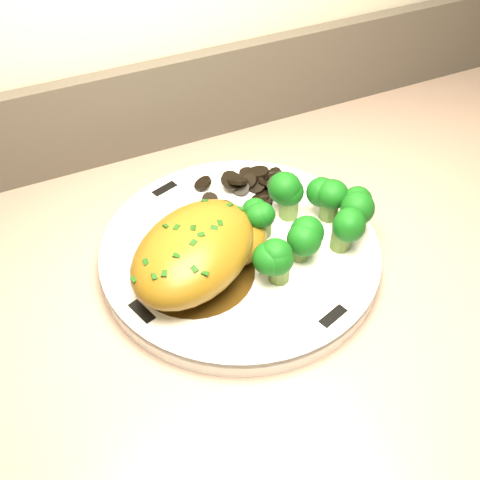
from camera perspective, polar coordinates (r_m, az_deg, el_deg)
name	(u,v)px	position (r m, az deg, el deg)	size (l,w,h in m)	color
plate	(240,253)	(0.65, 0.00, -1.25)	(0.30, 0.30, 0.02)	white
rim_accent_0	(165,189)	(0.72, -7.16, 4.81)	(0.03, 0.01, 0.00)	black
rim_accent_1	(142,312)	(0.59, -9.30, -6.73)	(0.03, 0.01, 0.00)	black
rim_accent_2	(333,316)	(0.59, 8.81, -7.17)	(0.03, 0.01, 0.00)	black
rim_accent_3	(321,192)	(0.71, 7.65, 4.52)	(0.03, 0.01, 0.00)	black
gravy_pool	(195,272)	(0.62, -4.26, -3.04)	(0.12, 0.12, 0.00)	#352209
chicken_breast	(199,250)	(0.60, -3.90, -0.99)	(0.19, 0.17, 0.06)	#866017
mushroom_pile	(242,196)	(0.70, 0.20, 4.21)	(0.11, 0.08, 0.03)	black
broccoli_florets	(309,220)	(0.64, 6.59, 1.90)	(0.14, 0.11, 0.05)	#577431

